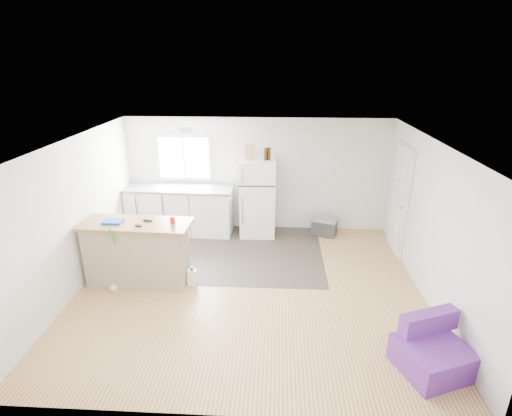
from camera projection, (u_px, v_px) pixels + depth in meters
The scene contains 19 objects.
room at pixel (249, 220), 6.11m from camera, with size 5.51×5.01×2.41m.
vinyl_zone at pixel (217, 252), 7.75m from camera, with size 4.05×2.50×0.00m, color #362E28.
window at pixel (184, 158), 8.39m from camera, with size 1.18×0.06×0.98m.
interior_door at pixel (400, 201), 7.48m from camera, with size 0.11×0.92×2.10m.
ceiling_fixture at pixel (185, 130), 6.88m from camera, with size 0.30×0.30×0.07m, color white.
kitchen_cabinets at pixel (180, 209), 8.45m from camera, with size 2.27×0.78×1.30m.
peninsula at pixel (137, 252), 6.53m from camera, with size 1.78×0.75×1.08m.
refrigerator at pixel (257, 198), 8.25m from camera, with size 0.74×0.70×1.62m.
cooler at pixel (324, 226), 8.41m from camera, with size 0.60×0.50×0.39m.
purple_seat at pixel (432, 352), 4.80m from camera, with size 0.98×0.97×0.63m.
cleaner_jug at pixel (192, 277), 6.58m from camera, with size 0.16×0.12×0.33m.
mop at pixel (115, 277), 6.40m from camera, with size 0.21×0.32×1.15m.
red_cup at pixel (173, 220), 6.29m from camera, with size 0.08×0.08×0.12m, color red.
blue_tray at pixel (113, 221), 6.34m from camera, with size 0.30×0.22×0.04m, color blue.
tool_a at pixel (148, 220), 6.39m from camera, with size 0.14×0.05×0.03m, color black.
tool_b at pixel (138, 226), 6.20m from camera, with size 0.10×0.04×0.03m, color black.
cardboard_box at pixel (250, 152), 7.89m from camera, with size 0.20×0.10×0.30m, color tan.
bottle_left at pixel (266, 154), 7.85m from camera, with size 0.07×0.07×0.25m, color #3B1F0A.
bottle_right at pixel (269, 154), 7.88m from camera, with size 0.07×0.07×0.25m, color #3B1F0A.
Camera 1 is at (0.41, -5.63, 3.56)m, focal length 28.00 mm.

